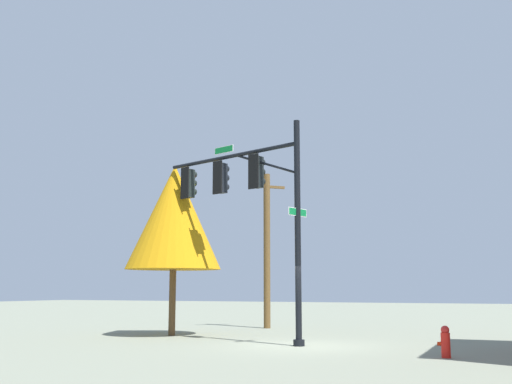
{
  "coord_description": "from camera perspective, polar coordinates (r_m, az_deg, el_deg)",
  "views": [
    {
      "loc": [
        -6.45,
        18.72,
        1.8
      ],
      "look_at": [
        1.48,
        -0.02,
        5.01
      ],
      "focal_mm": 42.91,
      "sensor_mm": 36.0,
      "label": 1
    }
  ],
  "objects": [
    {
      "name": "signal_pole_assembly",
      "position": [
        21.62,
        -1.07,
        0.02
      ],
      "size": [
        6.06,
        2.5,
        7.33
      ],
      "color": "black",
      "rests_on": "ground_plane"
    },
    {
      "name": "tree_near",
      "position": [
        24.45,
        -7.64,
        -2.31
      ],
      "size": [
        3.74,
        3.74,
        6.69
      ],
      "color": "#4F3922",
      "rests_on": "ground_plane"
    },
    {
      "name": "ground_plane",
      "position": [
        19.88,
        4.03,
        -14.14
      ],
      "size": [
        120.0,
        120.0,
        0.0
      ],
      "primitive_type": "plane",
      "color": "gray"
    },
    {
      "name": "fire_hydrant",
      "position": [
        17.21,
        17.24,
        -13.2
      ],
      "size": [
        0.33,
        0.24,
        0.83
      ],
      "color": "red",
      "rests_on": "ground_plane"
    },
    {
      "name": "utility_pole",
      "position": [
        28.57,
        1.02,
        -5.18
      ],
      "size": [
        1.39,
        1.32,
        7.15
      ],
      "color": "brown",
      "rests_on": "ground_plane"
    }
  ]
}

